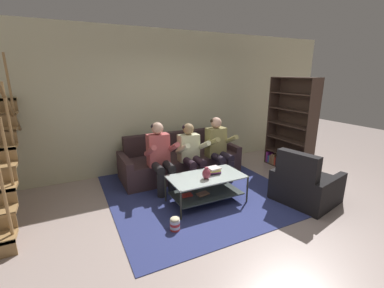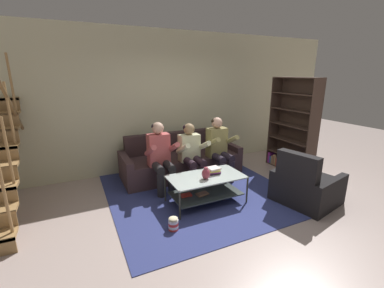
% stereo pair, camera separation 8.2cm
% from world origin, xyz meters
% --- Properties ---
extents(ground, '(16.80, 16.80, 0.00)m').
position_xyz_m(ground, '(0.00, 0.00, 0.00)').
color(ground, '#B09B94').
extents(back_partition, '(8.40, 0.12, 2.90)m').
position_xyz_m(back_partition, '(0.00, 2.46, 1.45)').
color(back_partition, beige).
rests_on(back_partition, ground).
extents(couch, '(2.40, 0.90, 0.84)m').
position_xyz_m(couch, '(-0.09, 1.83, 0.28)').
color(couch, '#412D30').
rests_on(couch, ground).
extents(person_seated_left, '(0.50, 0.58, 1.22)m').
position_xyz_m(person_seated_left, '(-0.69, 1.30, 0.66)').
color(person_seated_left, '#242325').
rests_on(person_seated_left, ground).
extents(person_seated_middle, '(0.50, 0.58, 1.15)m').
position_xyz_m(person_seated_middle, '(-0.09, 1.29, 0.63)').
color(person_seated_middle, '#2C1E29').
rests_on(person_seated_middle, ground).
extents(person_seated_right, '(0.50, 0.58, 1.22)m').
position_xyz_m(person_seated_right, '(0.51, 1.30, 0.66)').
color(person_seated_right, '#271F2C').
rests_on(person_seated_right, ground).
extents(coffee_table, '(1.20, 0.64, 0.46)m').
position_xyz_m(coffee_table, '(-0.20, 0.53, 0.31)').
color(coffee_table, '#AFBEBB').
rests_on(coffee_table, ground).
extents(area_rug, '(3.02, 3.25, 0.01)m').
position_xyz_m(area_rug, '(-0.14, 1.05, 0.01)').
color(area_rug, navy).
rests_on(area_rug, ground).
extents(vase, '(0.13, 0.13, 0.19)m').
position_xyz_m(vase, '(-0.25, 0.43, 0.55)').
color(vase, maroon).
rests_on(vase, coffee_table).
extents(book_stack, '(0.23, 0.20, 0.10)m').
position_xyz_m(book_stack, '(-0.03, 0.57, 0.51)').
color(book_stack, '#271D2A').
rests_on(book_stack, coffee_table).
extents(bookshelf, '(0.31, 1.10, 1.96)m').
position_xyz_m(bookshelf, '(2.19, 1.11, 0.83)').
color(bookshelf, '#463329').
rests_on(bookshelf, ground).
extents(armchair, '(1.02, 1.03, 0.89)m').
position_xyz_m(armchair, '(1.26, -0.16, 0.28)').
color(armchair, black).
rests_on(armchair, ground).
extents(popcorn_tub, '(0.13, 0.13, 0.20)m').
position_xyz_m(popcorn_tub, '(-0.96, 0.03, 0.10)').
color(popcorn_tub, red).
rests_on(popcorn_tub, ground).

